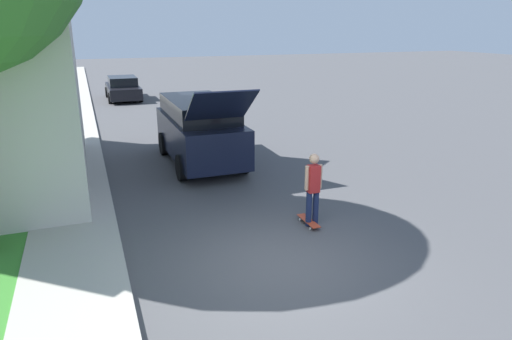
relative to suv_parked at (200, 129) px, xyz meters
The scene contains 6 objects.
ground_plane 7.07m from the suv_parked, 92.02° to the right, with size 120.00×120.00×0.00m, color #49494C.
sidewalk 4.11m from the suv_parked, 165.79° to the right, with size 1.80×80.00×0.10m.
suv_parked is the anchor object (origin of this frame).
car_down_street 14.75m from the suv_parked, 94.18° to the left, with size 1.92×4.37×1.38m.
skateboarder 5.73m from the suv_parked, 78.64° to the right, with size 0.41×0.22×1.66m.
skateboard 5.76m from the suv_parked, 79.04° to the right, with size 0.21×0.82×0.10m.
Camera 1 is at (-3.10, -6.94, 4.25)m, focal length 32.00 mm.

